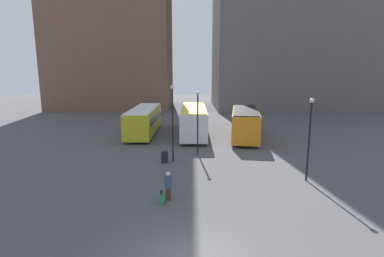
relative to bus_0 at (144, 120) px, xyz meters
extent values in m
cube|color=brown|center=(-9.48, 25.19, 15.26)|extent=(21.17, 15.03, 33.63)
cube|color=gold|center=(0.00, -0.09, -0.04)|extent=(2.62, 10.35, 2.52)
cube|color=black|center=(0.03, 4.15, 0.28)|extent=(2.60, 1.92, 0.96)
cube|color=black|center=(-0.01, -1.02, 0.28)|extent=(2.62, 6.63, 0.76)
cube|color=white|center=(0.00, -0.09, 1.26)|extent=(2.41, 10.14, 0.08)
cylinder|color=black|center=(0.02, 3.12, -1.08)|extent=(2.45, 0.96, 0.95)
cylinder|color=black|center=(-0.02, -3.29, -1.08)|extent=(2.45, 0.96, 0.95)
cube|color=silver|center=(5.41, -0.82, 0.05)|extent=(2.63, 10.40, 2.63)
cube|color=black|center=(5.42, 3.43, 0.38)|extent=(2.64, 1.92, 1.00)
cube|color=black|center=(5.40, -1.76, 0.38)|extent=(2.64, 6.66, 0.79)
cube|color=yellow|center=(5.41, -0.82, 1.41)|extent=(2.42, 10.19, 0.08)
cylinder|color=black|center=(5.42, 2.40, -1.02)|extent=(2.49, 1.08, 1.07)
cylinder|color=black|center=(5.39, -4.04, -1.02)|extent=(2.49, 1.08, 1.07)
cube|color=orange|center=(10.63, -2.33, 0.02)|extent=(3.87, 9.29, 2.59)
cube|color=black|center=(11.19, 1.32, 0.35)|extent=(2.80, 2.03, 0.98)
cube|color=black|center=(10.51, -3.14, 0.35)|extent=(3.41, 6.09, 0.78)
cube|color=black|center=(10.63, -2.33, 1.36)|extent=(3.65, 9.08, 0.08)
cylinder|color=black|center=(11.06, 0.43, -1.03)|extent=(2.56, 1.40, 1.05)
cylinder|color=black|center=(10.21, -5.09, -1.03)|extent=(2.56, 1.40, 1.05)
cylinder|color=#4C3828|center=(3.90, -17.32, -1.20)|extent=(0.16, 0.16, 0.72)
cylinder|color=#4C3828|center=(4.05, -17.34, -1.20)|extent=(0.16, 0.16, 0.72)
cylinder|color=#334766|center=(3.98, -17.33, -0.52)|extent=(0.45, 0.45, 0.63)
sphere|color=beige|center=(3.98, -17.33, -0.09)|extent=(0.23, 0.23, 0.23)
cube|color=#28844C|center=(3.68, -17.75, -1.28)|extent=(0.27, 0.40, 0.55)
cube|color=black|center=(3.66, -17.88, -0.88)|extent=(0.13, 0.04, 0.25)
cylinder|color=black|center=(12.40, -14.42, 0.92)|extent=(0.12, 0.12, 4.96)
sphere|color=beige|center=(12.40, -14.42, 3.48)|extent=(0.28, 0.28, 0.28)
cylinder|color=black|center=(3.79, -10.34, 1.21)|extent=(0.12, 0.12, 5.52)
sphere|color=beige|center=(3.79, -10.34, 4.05)|extent=(0.28, 0.28, 0.28)
cylinder|color=black|center=(5.70, -8.19, 0.91)|extent=(0.12, 0.12, 4.94)
sphere|color=beige|center=(5.70, -8.19, 3.47)|extent=(0.28, 0.28, 0.28)
cylinder|color=black|center=(3.17, -10.62, -1.13)|extent=(0.52, 0.52, 0.85)
camera|label=1|loc=(5.23, -32.28, 5.19)|focal=28.00mm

